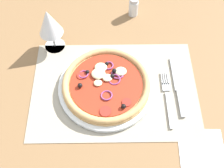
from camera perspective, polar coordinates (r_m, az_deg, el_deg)
The scene contains 9 objects.
ground_plane at distance 82.77cm, azimuth 0.49°, elevation -1.41°, with size 190.00×140.00×2.40cm, color olive.
placemat at distance 81.56cm, azimuth 0.49°, elevation -0.91°, with size 47.55×32.67×0.40cm, color #A39984.
plate at distance 80.75cm, azimuth -1.16°, elevation -0.73°, with size 27.46×27.46×1.29cm, color white.
pizza at distance 79.32cm, azimuth -1.19°, elevation -0.02°, with size 25.09×25.09×2.69cm.
fork at distance 81.38cm, azimuth 11.08°, elevation -2.35°, with size 2.21×18.01×0.44cm.
knife at distance 83.82cm, azimuth 13.13°, elevation -0.21°, with size 2.23×20.03×0.62cm.
wine_glass at distance 85.44cm, azimuth -12.59°, elevation 11.83°, with size 7.20×7.20×14.90cm.
napkin at distance 77.52cm, azimuth 17.65°, elevation -12.24°, with size 11.58×10.42×0.36cm, color white.
pepper_shaker at distance 98.62cm, azimuth 4.38°, elevation 15.27°, with size 3.20×3.20×6.70cm.
Camera 1 is at (-1.22, -41.83, 70.21)cm, focal length 45.18 mm.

